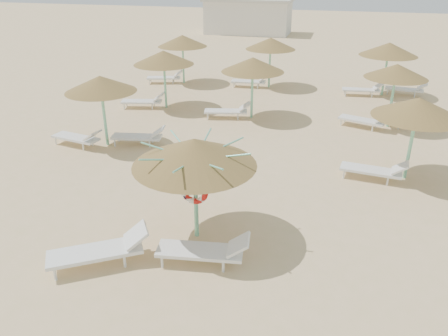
# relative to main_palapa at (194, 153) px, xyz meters

# --- Properties ---
(ground) EXTENTS (120.00, 120.00, 0.00)m
(ground) POSITION_rel_main_palapa_xyz_m (-0.25, -0.07, -2.32)
(ground) COLOR #DDB586
(ground) RESTS_ON ground
(main_palapa) EXTENTS (2.99, 2.99, 2.68)m
(main_palapa) POSITION_rel_main_palapa_xyz_m (0.00, 0.00, 0.00)
(main_palapa) COLOR #7AD4AE
(main_palapa) RESTS_ON ground
(lounger_main_a) EXTENTS (2.29, 1.82, 0.83)m
(lounger_main_a) POSITION_rel_main_palapa_xyz_m (-1.74, -1.68, -1.93)
(lounger_main_a) COLOR white
(lounger_main_a) RESTS_ON ground
(lounger_main_b) EXTENTS (2.22, 0.95, 0.78)m
(lounger_main_b) POSITION_rel_main_palapa_xyz_m (0.57, -1.04, -1.95)
(lounger_main_b) COLOR white
(lounger_main_b) RESTS_ON ground
(palapa_field) EXTENTS (15.35, 12.99, 2.73)m
(palapa_field) POSITION_rel_main_palapa_xyz_m (-0.15, 10.82, -0.01)
(palapa_field) COLOR #7AD4AE
(palapa_field) RESTS_ON ground
(service_hut) EXTENTS (8.40, 4.40, 3.25)m
(service_hut) POSITION_rel_main_palapa_xyz_m (-6.25, 34.93, -0.68)
(service_hut) COLOR silver
(service_hut) RESTS_ON ground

